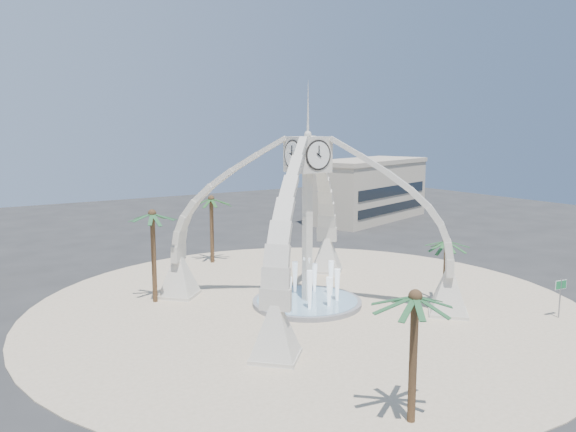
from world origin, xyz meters
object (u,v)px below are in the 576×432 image
fountain (307,301)px  palm_north (211,200)px  clock_tower (307,218)px  palm_west (152,215)px  street_sign (561,290)px  palm_east (447,242)px  palm_south (415,298)px

fountain → palm_north: (-0.14, 15.84, 5.88)m
clock_tower → palm_west: (-9.13, 6.73, 0.11)m
palm_west → palm_north: size_ratio=1.06×
clock_tower → palm_north: (-0.14, 15.84, -0.32)m
street_sign → palm_west: bearing=148.4°
palm_east → palm_south: 17.70m
palm_south → street_sign: palm_south is taller
palm_west → street_sign: (21.94, -18.46, -4.58)m
clock_tower → fountain: (0.00, 0.00, -6.20)m
street_sign → palm_east: bearing=133.6°
clock_tower → street_sign: 17.94m
palm_south → street_sign: size_ratio=2.29×
palm_east → palm_west: size_ratio=0.73×
fountain → street_sign: fountain is taller
palm_south → palm_east: bearing=37.2°
palm_north → palm_south: palm_north is taller
clock_tower → street_sign: size_ratio=6.35×
palm_west → palm_north: (8.99, 9.11, -0.43)m
clock_tower → palm_north: size_ratio=2.56×
palm_south → fountain: bearing=70.7°
clock_tower → palm_south: (-5.66, -16.19, -0.82)m
clock_tower → fountain: size_ratio=2.24×
palm_north → fountain: bearing=-89.5°
palm_west → palm_south: size_ratio=1.15×
clock_tower → palm_east: size_ratio=3.29×
palm_west → street_sign: bearing=-40.1°
palm_east → palm_south: size_ratio=0.84×
palm_east → street_sign: (4.39, -6.23, -2.72)m
clock_tower → palm_west: size_ratio=2.41×
palm_north → street_sign: bearing=-64.8°
palm_east → palm_north: (-8.57, 21.35, 1.43)m
clock_tower → palm_south: bearing=-109.3°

